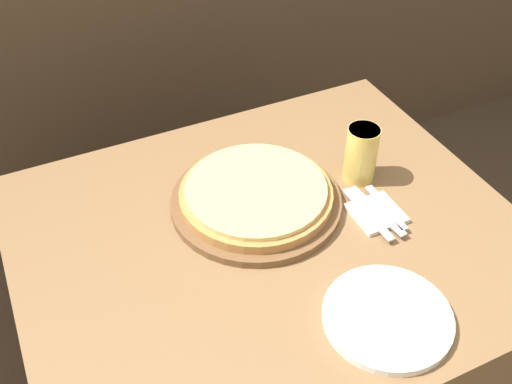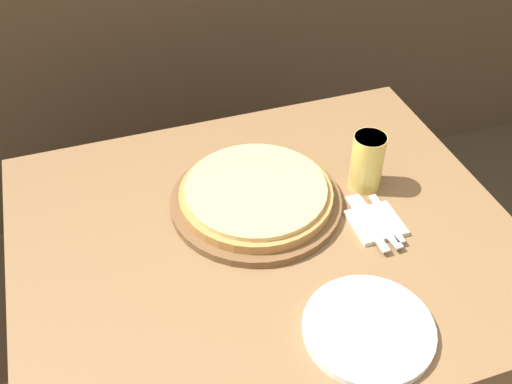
# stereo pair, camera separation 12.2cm
# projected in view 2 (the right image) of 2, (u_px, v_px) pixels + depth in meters

# --- Properties ---
(dining_table) EXTENTS (1.12, 0.94, 0.74)m
(dining_table) POSITION_uv_depth(u_px,v_px,m) (264.00, 332.00, 1.59)
(dining_table) COLOR olive
(dining_table) RESTS_ON ground_plane
(pizza_on_board) EXTENTS (0.40, 0.40, 0.06)m
(pizza_on_board) POSITION_uv_depth(u_px,v_px,m) (256.00, 197.00, 1.40)
(pizza_on_board) COLOR brown
(pizza_on_board) RESTS_ON dining_table
(beer_glass) EXTENTS (0.08, 0.08, 0.15)m
(beer_glass) POSITION_uv_depth(u_px,v_px,m) (367.00, 160.00, 1.42)
(beer_glass) COLOR #E5C65B
(beer_glass) RESTS_ON dining_table
(dinner_plate) EXTENTS (0.25, 0.25, 0.02)m
(dinner_plate) POSITION_uv_depth(u_px,v_px,m) (368.00, 329.00, 1.14)
(dinner_plate) COLOR white
(dinner_plate) RESTS_ON dining_table
(napkin_stack) EXTENTS (0.11, 0.11, 0.01)m
(napkin_stack) POSITION_uv_depth(u_px,v_px,m) (376.00, 223.00, 1.36)
(napkin_stack) COLOR silver
(napkin_stack) RESTS_ON dining_table
(fork) EXTENTS (0.02, 0.19, 0.00)m
(fork) POSITION_uv_depth(u_px,v_px,m) (366.00, 223.00, 1.35)
(fork) COLOR silver
(fork) RESTS_ON napkin_stack
(dinner_knife) EXTENTS (0.04, 0.19, 0.00)m
(dinner_knife) POSITION_uv_depth(u_px,v_px,m) (376.00, 220.00, 1.36)
(dinner_knife) COLOR silver
(dinner_knife) RESTS_ON napkin_stack
(spoon) EXTENTS (0.03, 0.16, 0.00)m
(spoon) POSITION_uv_depth(u_px,v_px,m) (386.00, 218.00, 1.36)
(spoon) COLOR silver
(spoon) RESTS_ON napkin_stack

